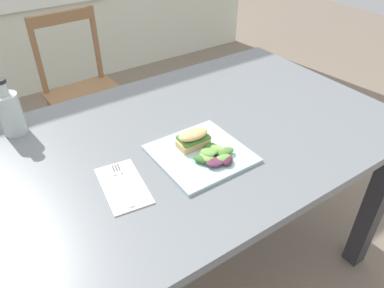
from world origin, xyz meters
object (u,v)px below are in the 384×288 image
sandwich_half_front (194,138)px  fork_on_napkin (121,181)px  chair_wooden_far (85,93)px  bottle_cold_brew (11,115)px  plate_lunch (199,154)px  dining_table (196,157)px

sandwich_half_front → fork_on_napkin: sandwich_half_front is taller
chair_wooden_far → bottle_cold_brew: bottle_cold_brew is taller
plate_lunch → fork_on_napkin: size_ratio=1.45×
dining_table → chair_wooden_far: bearing=92.7°
plate_lunch → bottle_cold_brew: size_ratio=1.38×
sandwich_half_front → bottle_cold_brew: size_ratio=0.51×
plate_lunch → sandwich_half_front: 0.05m
sandwich_half_front → fork_on_napkin: size_ratio=0.54×
dining_table → sandwich_half_front: sandwich_half_front is taller
fork_on_napkin → sandwich_half_front: bearing=4.1°
fork_on_napkin → bottle_cold_brew: (-0.18, 0.43, 0.06)m
chair_wooden_far → plate_lunch: size_ratio=3.23×
plate_lunch → sandwich_half_front: (0.01, 0.04, 0.03)m
plate_lunch → chair_wooden_far: bearing=89.0°
fork_on_napkin → bottle_cold_brew: bearing=113.0°
chair_wooden_far → plate_lunch: chair_wooden_far is taller
dining_table → chair_wooden_far: (-0.05, 1.03, -0.18)m
chair_wooden_far → sandwich_half_front: bearing=-90.6°
chair_wooden_far → fork_on_napkin: size_ratio=4.69×
chair_wooden_far → fork_on_napkin: bearing=-103.6°
sandwich_half_front → chair_wooden_far: bearing=89.4°
chair_wooden_far → bottle_cold_brew: bearing=-123.2°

